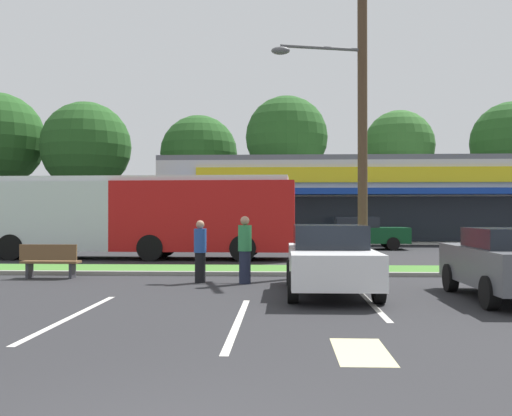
% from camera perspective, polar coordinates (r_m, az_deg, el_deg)
% --- Properties ---
extents(grass_median, '(56.00, 2.20, 0.12)m').
position_cam_1_polar(grass_median, '(18.50, -0.64, -5.93)').
color(grass_median, '#427A2D').
rests_on(grass_median, ground_plane).
extents(curb_lip, '(56.00, 0.24, 0.12)m').
position_cam_1_polar(curb_lip, '(17.29, -0.87, -6.31)').
color(curb_lip, gray).
rests_on(curb_lip, ground_plane).
extents(parking_stripe_0, '(0.12, 4.80, 0.01)m').
position_cam_1_polar(parking_stripe_0, '(11.07, -17.13, -9.86)').
color(parking_stripe_0, silver).
rests_on(parking_stripe_0, ground_plane).
extents(parking_stripe_1, '(0.12, 4.80, 0.01)m').
position_cam_1_polar(parking_stripe_1, '(10.08, -1.73, -10.81)').
color(parking_stripe_1, silver).
rests_on(parking_stripe_1, ground_plane).
extents(parking_stripe_2, '(0.12, 4.80, 0.01)m').
position_cam_1_polar(parking_stripe_2, '(12.54, 10.79, -8.76)').
color(parking_stripe_2, silver).
rests_on(parking_stripe_2, ground_plane).
extents(lot_arrow, '(0.70, 1.60, 0.01)m').
position_cam_1_polar(lot_arrow, '(8.10, 10.05, -13.36)').
color(lot_arrow, beige).
rests_on(lot_arrow, ground_plane).
extents(storefront_building, '(23.88, 13.22, 5.22)m').
position_cam_1_polar(storefront_building, '(40.58, 8.96, 0.63)').
color(storefront_building, beige).
rests_on(storefront_building, ground_plane).
extents(tree_left, '(7.57, 7.57, 11.24)m').
position_cam_1_polar(tree_left, '(52.64, -15.97, 5.65)').
color(tree_left, '#473323').
rests_on(tree_left, ground_plane).
extents(tree_mid_left, '(6.61, 6.61, 10.24)m').
position_cam_1_polar(tree_mid_left, '(51.65, -5.49, 5.17)').
color(tree_mid_left, '#473323').
rests_on(tree_mid_left, ground_plane).
extents(tree_mid, '(6.48, 6.48, 11.08)m').
position_cam_1_polar(tree_mid, '(47.40, 2.95, 6.78)').
color(tree_mid, '#473323').
rests_on(tree_mid, ground_plane).
extents(tree_mid_right, '(5.67, 5.67, 10.16)m').
position_cam_1_polar(tree_mid_right, '(49.84, 13.55, 5.83)').
color(tree_mid_right, '#473323').
rests_on(tree_mid_right, ground_plane).
extents(utility_pole, '(3.16, 2.37, 9.52)m').
position_cam_1_polar(utility_pole, '(18.87, 9.72, 9.55)').
color(utility_pole, '#4C3826').
rests_on(utility_pole, ground_plane).
extents(city_bus, '(12.91, 2.96, 3.25)m').
position_cam_1_polar(city_bus, '(24.23, -11.60, -0.60)').
color(city_bus, '#B71414').
rests_on(city_bus, ground_plane).
extents(bus_stop_bench, '(1.60, 0.45, 0.95)m').
position_cam_1_polar(bus_stop_bench, '(17.54, -19.12, -4.74)').
color(bus_stop_bench, brown).
rests_on(bus_stop_bench, ground_plane).
extents(car_0, '(2.00, 4.20, 1.50)m').
position_cam_1_polar(car_0, '(13.48, 23.29, -4.81)').
color(car_0, '#515459').
rests_on(car_0, ground_plane).
extents(car_1, '(4.31, 1.90, 1.54)m').
position_cam_1_polar(car_1, '(32.59, -20.37, -2.28)').
color(car_1, '#B7B7BC').
rests_on(car_1, ground_plane).
extents(car_2, '(4.66, 1.96, 1.62)m').
position_cam_1_polar(car_2, '(30.44, 9.92, -2.36)').
color(car_2, '#0C3F1E').
rests_on(car_2, ground_plane).
extents(car_3, '(4.70, 1.96, 1.61)m').
position_cam_1_polar(car_3, '(30.03, -3.77, -2.40)').
color(car_3, black).
rests_on(car_3, ground_plane).
extents(car_5, '(1.93, 4.72, 1.54)m').
position_cam_1_polar(car_5, '(13.59, 7.07, -4.81)').
color(car_5, silver).
rests_on(car_5, ground_plane).
extents(pedestrian_near_bench, '(0.35, 0.35, 1.73)m').
position_cam_1_polar(pedestrian_near_bench, '(15.30, -1.07, -4.02)').
color(pedestrian_near_bench, '#1E2338').
rests_on(pedestrian_near_bench, ground_plane).
extents(pedestrian_mid, '(0.33, 0.33, 1.62)m').
position_cam_1_polar(pedestrian_mid, '(15.58, -5.36, -4.15)').
color(pedestrian_mid, black).
rests_on(pedestrian_mid, ground_plane).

